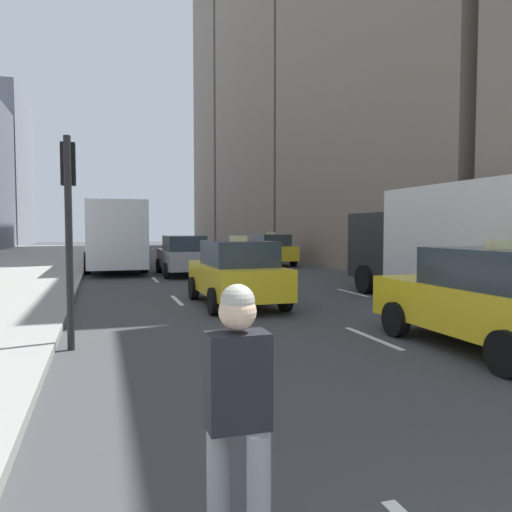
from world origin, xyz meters
name	(u,v)px	position (x,y,z in m)	size (l,w,h in m)	color
sidewalk_left	(1,269)	(-7.00, 27.00, 0.07)	(8.00, 66.00, 0.15)	gray
lane_markings	(208,272)	(2.60, 23.00, 0.01)	(5.72, 56.00, 0.01)	white
building_row_right	(292,48)	(12.00, 36.27, 15.87)	(6.00, 60.65, 37.53)	gray
taxi_lead	(270,249)	(6.80, 26.25, 0.88)	(2.02, 4.40, 1.87)	yellow
taxi_second	(236,273)	(1.20, 12.63, 0.88)	(2.02, 4.40, 1.87)	yellow
taxi_third	(491,299)	(4.00, 6.57, 0.88)	(2.02, 4.40, 1.87)	yellow
sedan_black_near	(183,255)	(1.20, 21.66, 0.89)	(2.02, 4.75, 1.74)	#9EA0A5
city_bus	(114,234)	(-1.61, 26.60, 1.79)	(2.80, 11.61, 3.25)	silver
box_truck	(465,242)	(6.80, 10.57, 1.71)	(2.58, 8.40, 3.15)	#262628
skateboarder	(238,418)	(-1.49, 2.54, 0.96)	(0.36, 0.80, 1.75)	brown
traffic_light_pole	(69,208)	(-2.75, 8.80, 2.41)	(0.24, 0.42, 3.60)	black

